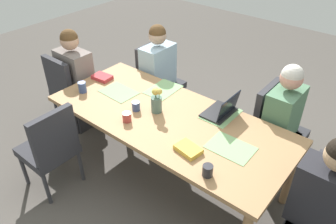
{
  "coord_description": "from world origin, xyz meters",
  "views": [
    {
      "loc": [
        1.52,
        -1.84,
        2.42
      ],
      "look_at": [
        0.0,
        0.0,
        0.77
      ],
      "focal_mm": 35.04,
      "sensor_mm": 36.0,
      "label": 1
    }
  ],
  "objects": [
    {
      "name": "placemat_head_left_left_near",
      "position": [
        -0.65,
        0.01,
        0.72
      ],
      "size": [
        0.37,
        0.27,
        0.0
      ],
      "primitive_type": "cube",
      "rotation": [
        0.0,
        0.0,
        -0.03
      ],
      "color": "#7FAD70",
      "rests_on": "dining_table"
    },
    {
      "name": "flower_vase",
      "position": [
        -0.13,
        -0.0,
        0.84
      ],
      "size": [
        0.11,
        0.1,
        0.25
      ],
      "color": "#4C6B60",
      "rests_on": "dining_table"
    },
    {
      "name": "chair_near_right_mid",
      "position": [
        -0.73,
        -0.78,
        0.5
      ],
      "size": [
        0.44,
        0.44,
        0.9
      ],
      "color": "#2D2D33",
      "rests_on": "ground_plane"
    },
    {
      "name": "dining_table",
      "position": [
        0.0,
        0.0,
        0.66
      ],
      "size": [
        2.25,
        0.98,
        0.72
      ],
      "color": "#9E754C",
      "rests_on": "ground_plane"
    },
    {
      "name": "person_head_right_left_mid",
      "position": [
        1.39,
        -0.03,
        0.53
      ],
      "size": [
        0.4,
        0.36,
        1.19
      ],
      "color": "#2D2D33",
      "rests_on": "ground_plane"
    },
    {
      "name": "ground_plane",
      "position": [
        0.0,
        0.0,
        0.0
      ],
      "size": [
        10.0,
        10.0,
        0.0
      ],
      "primitive_type": "plane",
      "color": "#4C4742"
    },
    {
      "name": "person_far_left_far",
      "position": [
        0.77,
        0.73,
        0.53
      ],
      "size": [
        0.36,
        0.4,
        1.19
      ],
      "color": "#2D2D33",
      "rests_on": "ground_plane"
    },
    {
      "name": "chair_head_right_left_mid",
      "position": [
        1.45,
        0.04,
        0.5
      ],
      "size": [
        0.44,
        0.44,
        0.9
      ],
      "color": "#2D2D33",
      "rests_on": "ground_plane"
    },
    {
      "name": "coffee_mug_near_left",
      "position": [
        -0.29,
        -0.1,
        0.77
      ],
      "size": [
        0.07,
        0.07,
        0.08
      ],
      "primitive_type": "cylinder",
      "color": "#33477A",
      "rests_on": "dining_table"
    },
    {
      "name": "placemat_head_right_left_mid",
      "position": [
        0.65,
        -0.01,
        0.72
      ],
      "size": [
        0.36,
        0.27,
        0.0
      ],
      "primitive_type": "cube",
      "rotation": [
        0.0,
        0.0,
        3.16
      ],
      "color": "#7FAD70",
      "rests_on": "dining_table"
    },
    {
      "name": "coffee_mug_near_right",
      "position": [
        -0.93,
        -0.21,
        0.78
      ],
      "size": [
        0.08,
        0.08,
        0.11
      ],
      "primitive_type": "cylinder",
      "color": "#33477A",
      "rests_on": "dining_table"
    },
    {
      "name": "book_red_cover",
      "position": [
        -0.98,
        0.09,
        0.74
      ],
      "size": [
        0.21,
        0.16,
        0.04
      ],
      "primitive_type": "cube",
      "rotation": [
        0.0,
        0.0,
        0.1
      ],
      "color": "#B73338",
      "rests_on": "dining_table"
    },
    {
      "name": "chair_far_right_near",
      "position": [
        -0.83,
        0.79,
        0.5
      ],
      "size": [
        0.44,
        0.44,
        0.9
      ],
      "color": "#2D2D33",
      "rests_on": "ground_plane"
    },
    {
      "name": "person_far_right_near",
      "position": [
        -0.75,
        0.73,
        0.53
      ],
      "size": [
        0.36,
        0.4,
        1.19
      ],
      "color": "#2D2D33",
      "rests_on": "ground_plane"
    },
    {
      "name": "chair_head_left_left_near",
      "position": [
        -1.44,
        -0.04,
        0.5
      ],
      "size": [
        0.44,
        0.44,
        0.9
      ],
      "color": "#2D2D33",
      "rests_on": "ground_plane"
    },
    {
      "name": "laptop_far_left_far",
      "position": [
        0.35,
        0.33,
        0.77
      ],
      "size": [
        0.22,
        0.32,
        0.21
      ],
      "color": "black",
      "rests_on": "dining_table"
    },
    {
      "name": "coffee_mug_centre_left",
      "position": [
        -0.23,
        -0.28,
        0.76
      ],
      "size": [
        0.08,
        0.08,
        0.08
      ],
      "primitive_type": "cylinder",
      "color": "#AD3D38",
      "rests_on": "dining_table"
    },
    {
      "name": "book_blue_cover",
      "position": [
        0.42,
        -0.26,
        0.74
      ],
      "size": [
        0.22,
        0.17,
        0.04
      ],
      "primitive_type": "cube",
      "rotation": [
        0.0,
        0.0,
        -0.16
      ],
      "color": "gold",
      "rests_on": "dining_table"
    },
    {
      "name": "person_head_left_left_near",
      "position": [
        -1.38,
        0.03,
        0.53
      ],
      "size": [
        0.4,
        0.36,
        1.19
      ],
      "color": "#2D2D33",
      "rests_on": "ground_plane"
    },
    {
      "name": "chair_far_left_far",
      "position": [
        0.69,
        0.79,
        0.5
      ],
      "size": [
        0.44,
        0.44,
        0.9
      ],
      "color": "#2D2D33",
      "rests_on": "ground_plane"
    },
    {
      "name": "coffee_mug_centre_right",
      "position": [
        0.67,
        -0.38,
        0.77
      ],
      "size": [
        0.08,
        0.08,
        0.09
      ],
      "primitive_type": "cylinder",
      "color": "#232328",
      "rests_on": "dining_table"
    },
    {
      "name": "placemat_far_right_near",
      "position": [
        -0.34,
        0.33,
        0.72
      ],
      "size": [
        0.27,
        0.37,
        0.0
      ],
      "primitive_type": "cube",
      "rotation": [
        0.0,
        0.0,
        -1.53
      ],
      "color": "#7FAD70",
      "rests_on": "dining_table"
    },
    {
      "name": "placemat_far_left_far",
      "position": [
        0.35,
        0.33,
        0.72
      ],
      "size": [
        0.26,
        0.36,
        0.0
      ],
      "primitive_type": "cube",
      "rotation": [
        0.0,
        0.0,
        -1.56
      ],
      "color": "#7FAD70",
      "rests_on": "dining_table"
    }
  ]
}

